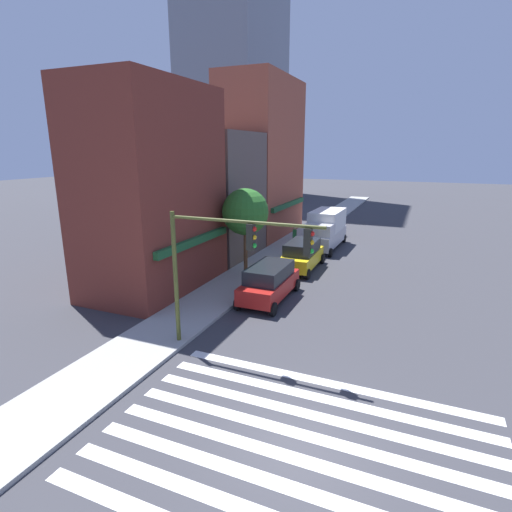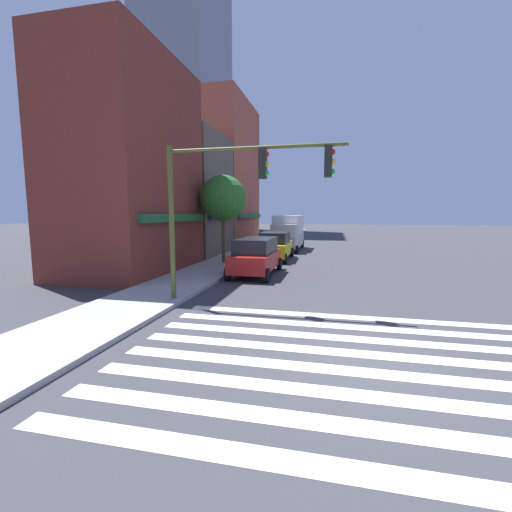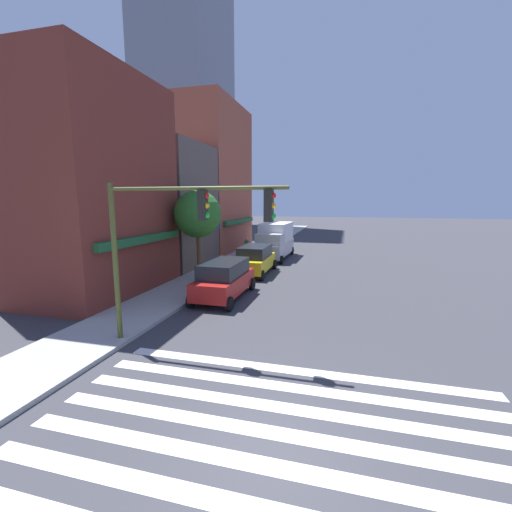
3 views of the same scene
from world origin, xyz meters
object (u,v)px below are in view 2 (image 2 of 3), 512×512
object	(u,v)px
suv_red	(256,255)
street_tree	(223,198)
suv_yellow	(275,245)
pedestrian_green_top	(261,239)
traffic_signal	(235,187)
box_truck_silver	(288,232)

from	to	relation	value
suv_red	street_tree	size ratio (longest dim) A/B	0.86
suv_yellow	pedestrian_green_top	bearing A→B (deg)	21.87
street_tree	traffic_signal	bearing A→B (deg)	-159.54
box_truck_silver	street_tree	bearing A→B (deg)	165.16
box_truck_silver	street_tree	xyz separation A→B (m)	(-9.67, 2.80, 2.57)
traffic_signal	suv_yellow	distance (m)	12.65
suv_red	pedestrian_green_top	bearing A→B (deg)	10.78
suv_red	street_tree	xyz separation A→B (m)	(3.13, 2.80, 3.13)
box_truck_silver	pedestrian_green_top	size ratio (longest dim) A/B	3.53
pedestrian_green_top	suv_yellow	bearing A→B (deg)	-99.93
box_truck_silver	pedestrian_green_top	xyz separation A→B (m)	(-1.88, 2.03, -0.51)
suv_red	street_tree	distance (m)	5.24
suv_red	pedestrian_green_top	size ratio (longest dim) A/B	2.66
pedestrian_green_top	street_tree	distance (m)	8.41
street_tree	suv_yellow	bearing A→B (deg)	-43.07
traffic_signal	box_truck_silver	bearing A→B (deg)	1.98
suv_red	suv_yellow	distance (m)	6.13
traffic_signal	street_tree	size ratio (longest dim) A/B	1.12
traffic_signal	suv_red	xyz separation A→B (m)	(6.13, 0.66, -3.08)
street_tree	box_truck_silver	bearing A→B (deg)	-16.15
suv_red	suv_yellow	size ratio (longest dim) A/B	0.99
box_truck_silver	pedestrian_green_top	world-z (taller)	box_truck_silver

